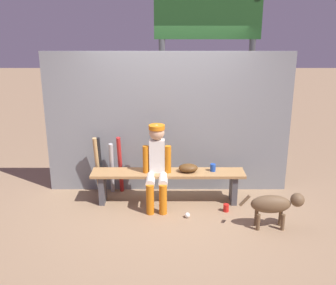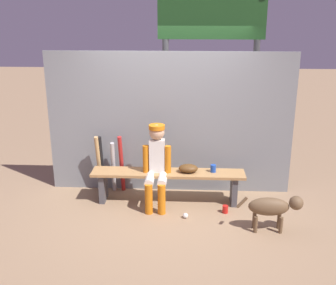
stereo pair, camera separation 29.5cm
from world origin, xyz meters
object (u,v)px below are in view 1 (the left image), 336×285
at_px(bat_aluminum_silver, 112,168).
at_px(cup_on_ground, 226,208).
at_px(bat_aluminum_red, 120,165).
at_px(scoreboard, 211,34).
at_px(player_seated, 157,163).
at_px(bat_wood_tan, 97,166).
at_px(dog, 275,204).
at_px(baseball, 187,215).
at_px(cup_on_bench, 213,168).
at_px(dugout_bench, 168,179).
at_px(bat_aluminum_black, 100,165).
at_px(baseball_glove, 188,168).

relative_size(bat_aluminum_silver, cup_on_ground, 7.54).
xyz_separation_m(bat_aluminum_red, scoreboard, (1.41, 0.76, 1.91)).
xyz_separation_m(bat_aluminum_red, cup_on_ground, (1.56, -0.62, -0.41)).
height_order(player_seated, bat_wood_tan, player_seated).
xyz_separation_m(bat_aluminum_red, dog, (2.12, -1.07, -0.13)).
bearing_deg(baseball, player_seated, 138.01).
distance_m(player_seated, cup_on_ground, 1.17).
bearing_deg(baseball, bat_aluminum_red, 141.34).
bearing_deg(bat_aluminum_red, bat_aluminum_silver, 177.91).
height_order(baseball, cup_on_bench, cup_on_bench).
height_order(cup_on_bench, dog, cup_on_bench).
bearing_deg(bat_aluminum_silver, cup_on_bench, -10.42).
height_order(bat_aluminum_red, bat_aluminum_silver, bat_aluminum_red).
distance_m(cup_on_bench, dog, 1.09).
relative_size(cup_on_ground, cup_on_bench, 1.00).
relative_size(dugout_bench, player_seated, 1.88).
bearing_deg(bat_aluminum_silver, dog, -25.51).
bearing_deg(dog, player_seated, 157.11).
relative_size(bat_aluminum_silver, cup_on_bench, 7.54).
bearing_deg(bat_aluminum_black, bat_wood_tan, -145.99).
bearing_deg(cup_on_ground, cup_on_bench, 116.22).
distance_m(baseball_glove, dog, 1.35).
bearing_deg(bat_aluminum_black, cup_on_bench, -9.36).
relative_size(dugout_bench, cup_on_bench, 20.34).
xyz_separation_m(cup_on_ground, scoreboard, (-0.15, 1.37, 2.32)).
xyz_separation_m(bat_wood_tan, cup_on_ground, (1.90, -0.60, -0.41)).
xyz_separation_m(bat_aluminum_silver, dog, (2.25, -1.07, -0.08)).
distance_m(bat_aluminum_black, cup_on_bench, 1.73).
bearing_deg(dugout_bench, bat_aluminum_silver, 160.42).
bearing_deg(baseball_glove, cup_on_bench, 4.35).
bearing_deg(baseball, scoreboard, 75.27).
bearing_deg(scoreboard, cup_on_bench, -91.01).
distance_m(player_seated, scoreboard, 2.25).
bearing_deg(bat_wood_tan, cup_on_bench, -8.44).
xyz_separation_m(baseball_glove, cup_on_ground, (0.53, -0.31, -0.48)).
bearing_deg(baseball, baseball_glove, 86.72).
xyz_separation_m(bat_wood_tan, dog, (2.46, -1.05, -0.13)).
relative_size(bat_aluminum_black, baseball, 12.48).
bearing_deg(player_seated, baseball, -41.99).
bearing_deg(cup_on_bench, cup_on_ground, -63.78).
distance_m(baseball_glove, cup_on_ground, 0.78).
relative_size(dugout_bench, dog, 2.65).
height_order(dugout_bench, bat_aluminum_red, bat_aluminum_red).
xyz_separation_m(bat_aluminum_red, bat_aluminum_silver, (-0.13, 0.00, -0.05)).
relative_size(bat_aluminum_red, baseball, 12.68).
xyz_separation_m(dugout_bench, baseball_glove, (0.30, 0.00, 0.17)).
distance_m(baseball, dog, 1.19).
relative_size(baseball, cup_on_bench, 0.67).
relative_size(player_seated, cup_on_bench, 10.82).
relative_size(player_seated, bat_aluminum_silver, 1.43).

